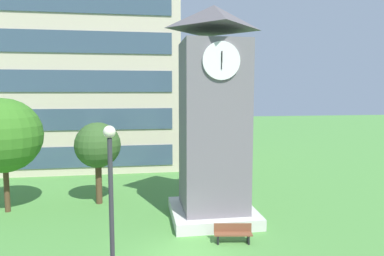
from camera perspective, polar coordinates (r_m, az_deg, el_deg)
name	(u,v)px	position (r m, az deg, el deg)	size (l,w,h in m)	color
office_building	(75,66)	(36.07, -18.90, 9.68)	(19.65, 11.33, 19.20)	beige
clock_tower	(213,125)	(19.01, 3.57, 0.47)	(4.65, 4.65, 11.74)	slate
park_bench	(233,233)	(17.16, 6.81, -16.93)	(1.85, 0.75, 0.88)	brown
street_lamp	(111,206)	(10.63, -13.25, -12.47)	(0.36, 0.36, 6.19)	#333338
tree_by_building	(98,146)	(22.48, -15.38, -2.84)	(2.87, 2.87, 5.23)	#513823
tree_streetside	(4,136)	(22.88, -28.80, -1.11)	(4.37, 4.37, 6.78)	#513823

